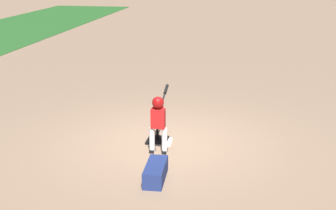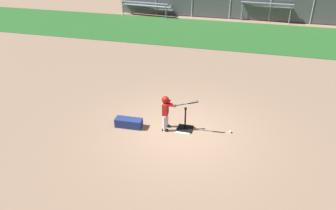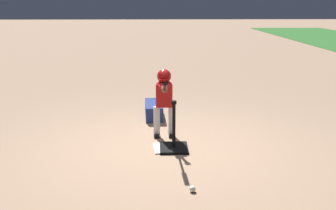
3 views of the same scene
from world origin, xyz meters
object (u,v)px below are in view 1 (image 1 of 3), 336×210
at_px(equipment_bag, 156,172).
at_px(baseball, 162,118).
at_px(batter_child, 159,117).
at_px(batting_tee, 157,137).

bearing_deg(equipment_bag, baseball, 6.06).
bearing_deg(equipment_bag, batter_child, 6.01).
distance_m(batter_child, equipment_bag, 1.33).
height_order(batting_tee, baseball, batting_tee).
distance_m(batting_tee, equipment_bag, 1.76).
height_order(batter_child, baseball, batter_child).
xyz_separation_m(batting_tee, equipment_bag, (-1.74, -0.31, 0.04)).
relative_size(batter_child, equipment_bag, 1.34).
xyz_separation_m(batting_tee, baseball, (1.39, 0.16, -0.06)).
bearing_deg(batting_tee, batter_child, -166.42).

